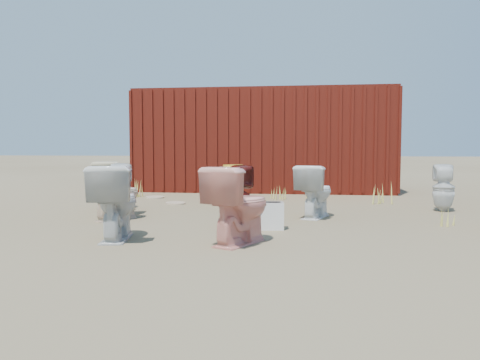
# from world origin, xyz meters

# --- Properties ---
(ground) EXTENTS (100.00, 100.00, 0.00)m
(ground) POSITION_xyz_m (0.00, 0.00, 0.00)
(ground) COLOR brown
(ground) RESTS_ON ground
(shipping_container) EXTENTS (6.00, 2.40, 2.40)m
(shipping_container) POSITION_xyz_m (0.00, 5.20, 1.20)
(shipping_container) COLOR #51150D
(shipping_container) RESTS_ON ground
(toilet_front_a) EXTENTS (0.62, 0.90, 0.85)m
(toilet_front_a) POSITION_xyz_m (-1.16, -1.39, 0.42)
(toilet_front_a) COLOR silver
(toilet_front_a) RESTS_ON ground
(toilet_front_pink) EXTENTS (0.79, 0.95, 0.84)m
(toilet_front_pink) POSITION_xyz_m (0.26, -1.45, 0.42)
(toilet_front_pink) COLOR #F9A190
(toilet_front_pink) RESTS_ON ground
(toilet_front_c) EXTENTS (0.67, 0.87, 0.78)m
(toilet_front_c) POSITION_xyz_m (1.13, 0.59, 0.39)
(toilet_front_c) COLOR white
(toilet_front_c) RESTS_ON ground
(toilet_front_maroon) EXTENTS (0.47, 0.47, 0.81)m
(toilet_front_maroon) POSITION_xyz_m (0.08, -0.42, 0.41)
(toilet_front_maroon) COLOR #56130E
(toilet_front_maroon) RESTS_ON ground
(toilet_back_a) EXTENTS (0.46, 0.46, 0.80)m
(toilet_back_a) POSITION_xyz_m (-1.82, 0.40, 0.40)
(toilet_back_a) COLOR white
(toilet_back_a) RESTS_ON ground
(toilet_back_beige_left) EXTENTS (0.46, 0.80, 0.81)m
(toilet_back_beige_left) POSITION_xyz_m (-2.20, 1.08, 0.41)
(toilet_back_beige_left) COLOR beige
(toilet_back_beige_left) RESTS_ON ground
(toilet_back_beige_right) EXTENTS (0.71, 0.86, 0.77)m
(toilet_back_beige_right) POSITION_xyz_m (-1.72, -0.03, 0.38)
(toilet_back_beige_right) COLOR beige
(toilet_back_beige_right) RESTS_ON ground
(toilet_back_yellowlid) EXTENTS (0.49, 0.74, 0.71)m
(toilet_back_yellowlid) POSITION_xyz_m (-0.29, 1.81, 0.35)
(toilet_back_yellowlid) COLOR white
(toilet_back_yellowlid) RESTS_ON ground
(toilet_back_e) EXTENTS (0.40, 0.41, 0.77)m
(toilet_back_e) POSITION_xyz_m (3.23, 1.55, 0.38)
(toilet_back_e) COLOR white
(toilet_back_e) RESTS_ON ground
(yellow_lid) EXTENTS (0.36, 0.45, 0.02)m
(yellow_lid) POSITION_xyz_m (-0.29, 1.81, 0.72)
(yellow_lid) COLOR gold
(yellow_lid) RESTS_ON toilet_back_yellowlid
(loose_tank) EXTENTS (0.52, 0.25, 0.35)m
(loose_tank) POSITION_xyz_m (0.46, -0.52, 0.17)
(loose_tank) COLOR white
(loose_tank) RESTS_ON ground
(loose_lid_near) EXTENTS (0.52, 0.59, 0.02)m
(loose_lid_near) POSITION_xyz_m (-2.09, 2.92, 0.01)
(loose_lid_near) COLOR #C1AD8C
(loose_lid_near) RESTS_ON ground
(loose_lid_far) EXTENTS (0.55, 0.59, 0.02)m
(loose_lid_far) POSITION_xyz_m (-1.40, 1.98, 0.01)
(loose_lid_far) COLOR #C1AC8C
(loose_lid_far) RESTS_ON ground
(weed_clump_a) EXTENTS (0.36, 0.36, 0.34)m
(weed_clump_a) POSITION_xyz_m (-2.59, 3.00, 0.17)
(weed_clump_a) COLOR #C6BE4F
(weed_clump_a) RESTS_ON ground
(weed_clump_b) EXTENTS (0.32, 0.32, 0.26)m
(weed_clump_b) POSITION_xyz_m (0.47, 3.00, 0.13)
(weed_clump_b) COLOR #C6BE4F
(weed_clump_b) RESTS_ON ground
(weed_clump_c) EXTENTS (0.36, 0.36, 0.36)m
(weed_clump_c) POSITION_xyz_m (2.42, 2.55, 0.18)
(weed_clump_c) COLOR #C6BE4F
(weed_clump_c) RESTS_ON ground
(weed_clump_d) EXTENTS (0.30, 0.30, 0.25)m
(weed_clump_d) POSITION_xyz_m (-1.08, 3.50, 0.12)
(weed_clump_d) COLOR #C6BE4F
(weed_clump_d) RESTS_ON ground
(weed_clump_e) EXTENTS (0.34, 0.34, 0.30)m
(weed_clump_e) POSITION_xyz_m (1.12, 3.50, 0.15)
(weed_clump_e) COLOR #C6BE4F
(weed_clump_e) RESTS_ON ground
(weed_clump_f) EXTENTS (0.28, 0.28, 0.22)m
(weed_clump_f) POSITION_xyz_m (2.86, 0.05, 0.11)
(weed_clump_f) COLOR #C6BE4F
(weed_clump_f) RESTS_ON ground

